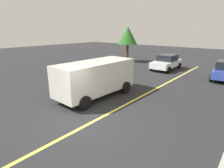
# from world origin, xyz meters

# --- Properties ---
(ground_plane) EXTENTS (80.00, 80.00, 0.00)m
(ground_plane) POSITION_xyz_m (0.00, 0.00, 0.00)
(ground_plane) COLOR #262628
(lane_marking_centre) EXTENTS (28.00, 0.16, 0.01)m
(lane_marking_centre) POSITION_xyz_m (3.00, 0.00, 0.01)
(lane_marking_centre) COLOR #E0D14C
(white_van) EXTENTS (5.25, 2.38, 2.20)m
(white_van) POSITION_xyz_m (2.68, 2.24, 1.27)
(white_van) COLOR silver
(white_van) RESTS_ON ground_plane
(car_white_far_lane) EXTENTS (4.21, 2.02, 1.54)m
(car_white_far_lane) POSITION_xyz_m (13.20, 2.20, 0.78)
(car_white_far_lane) COLOR white
(car_white_far_lane) RESTS_ON ground_plane
(tree_left_verge) EXTENTS (2.45, 2.45, 4.44)m
(tree_left_verge) POSITION_xyz_m (14.55, 8.19, 3.31)
(tree_left_verge) COLOR #513823
(tree_left_verge) RESTS_ON ground_plane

